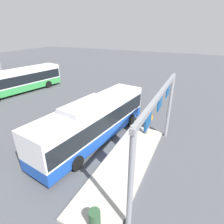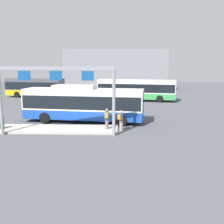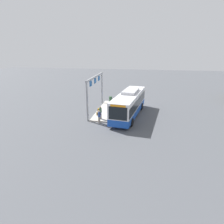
{
  "view_description": "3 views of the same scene",
  "coord_description": "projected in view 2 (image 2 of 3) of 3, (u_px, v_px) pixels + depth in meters",
  "views": [
    {
      "loc": [
        -10.67,
        -6.67,
        8.19
      ],
      "look_at": [
        2.94,
        -0.07,
        1.2
      ],
      "focal_mm": 29.37,
      "sensor_mm": 36.0,
      "label": 1
    },
    {
      "loc": [
        3.5,
        -24.33,
        5.27
      ],
      "look_at": [
        2.71,
        -1.27,
        1.17
      ],
      "focal_mm": 42.49,
      "sensor_mm": 36.0,
      "label": 2
    },
    {
      "loc": [
        26.34,
        2.19,
        9.05
      ],
      "look_at": [
        3.5,
        -1.74,
        1.54
      ],
      "focal_mm": 32.25,
      "sensor_mm": 36.0,
      "label": 3
    }
  ],
  "objects": [
    {
      "name": "station_building",
      "position": [
        115.0,
        70.0,
        56.86
      ],
      "size": [
        21.14,
        8.0,
        8.42
      ],
      "primitive_type": "cube",
      "color": "gray",
      "rests_on": "ground"
    },
    {
      "name": "bus_background_left",
      "position": [
        35.0,
        86.0,
        43.88
      ],
      "size": [
        9.9,
        4.28,
        3.1
      ],
      "rotation": [
        0.0,
        0.0,
        -0.19
      ],
      "color": "#EAAD14",
      "rests_on": "ground"
    },
    {
      "name": "person_boarding",
      "position": [
        121.0,
        120.0,
        21.39
      ],
      "size": [
        0.55,
        0.6,
        1.67
      ],
      "rotation": [
        0.0,
        0.0,
        0.98
      ],
      "color": "gray",
      "rests_on": "ground"
    },
    {
      "name": "bus_background_right",
      "position": [
        136.0,
        89.0,
        39.51
      ],
      "size": [
        11.74,
        4.63,
        3.1
      ],
      "rotation": [
        0.0,
        0.0,
        2.95
      ],
      "color": "green",
      "rests_on": "ground"
    },
    {
      "name": "trash_bin",
      "position": [
        1.0,
        123.0,
        21.47
      ],
      "size": [
        0.52,
        0.52,
        0.9
      ],
      "primitive_type": "cylinder",
      "color": "#2D5133",
      "rests_on": "platform_curb"
    },
    {
      "name": "ground_plane",
      "position": [
        84.0,
        122.0,
        24.98
      ],
      "size": [
        120.0,
        120.0,
        0.0
      ],
      "primitive_type": "plane",
      "color": "#4C4F54"
    },
    {
      "name": "person_waiting_near",
      "position": [
        107.0,
        118.0,
        21.29
      ],
      "size": [
        0.36,
        0.54,
        1.67
      ],
      "rotation": [
        0.0,
        0.0,
        1.5
      ],
      "color": "slate",
      "rests_on": "platform_curb"
    },
    {
      "name": "platform_sign_gantry",
      "position": [
        56.0,
        86.0,
        19.46
      ],
      "size": [
        8.9,
        0.24,
        5.2
      ],
      "color": "gray",
      "rests_on": "ground"
    },
    {
      "name": "bus_main",
      "position": [
        83.0,
        103.0,
        24.67
      ],
      "size": [
        11.35,
        3.99,
        3.46
      ],
      "rotation": [
        0.0,
        0.0,
        -0.14
      ],
      "color": "#1947AD",
      "rests_on": "ground"
    },
    {
      "name": "platform_curb",
      "position": [
        57.0,
        129.0,
        21.76
      ],
      "size": [
        10.0,
        2.8,
        0.16
      ],
      "primitive_type": "cube",
      "color": "#B2ADA3",
      "rests_on": "ground"
    }
  ]
}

